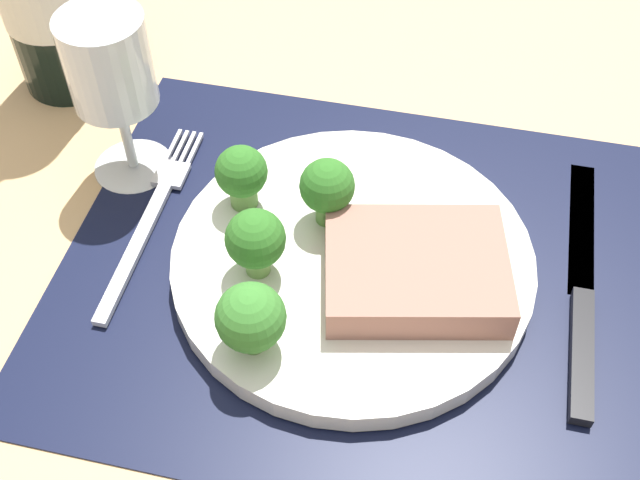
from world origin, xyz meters
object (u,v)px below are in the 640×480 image
(plate, at_px, (352,261))
(wine_glass, at_px, (111,73))
(knife, at_px, (582,299))
(fork, at_px, (151,215))
(steak, at_px, (416,270))

(plate, xyz_separation_m, wine_glass, (-0.19, 0.06, 0.08))
(plate, bearing_deg, knife, 1.93)
(plate, distance_m, fork, 0.16)
(steak, bearing_deg, fork, 171.80)
(knife, bearing_deg, wine_glass, 168.09)
(knife, relative_size, wine_glass, 1.68)
(plate, relative_size, wine_glass, 1.83)
(steak, xyz_separation_m, wine_glass, (-0.23, 0.08, 0.06))
(steak, bearing_deg, knife, 9.90)
(steak, height_order, knife, steak)
(knife, bearing_deg, plate, 179.64)
(plate, height_order, fork, plate)
(fork, bearing_deg, knife, -0.14)
(plate, bearing_deg, steak, -17.93)
(plate, relative_size, steak, 2.12)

